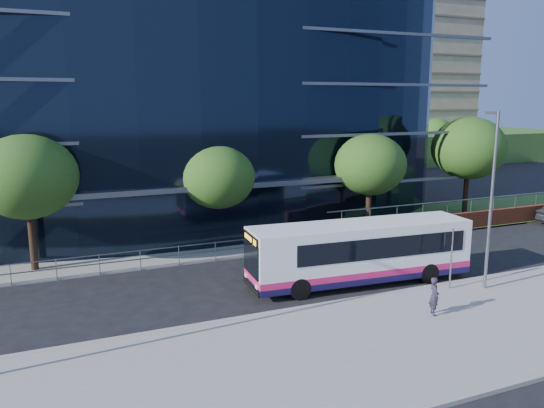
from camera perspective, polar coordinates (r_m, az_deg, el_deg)
name	(u,v)px	position (r m, az deg, el deg)	size (l,w,h in m)	color
ground	(346,293)	(24.53, 7.95, -9.51)	(200.00, 200.00, 0.00)	black
pavement_near	(416,336)	(20.72, 15.25, -13.59)	(80.00, 8.00, 0.15)	gray
kerb	(358,299)	(23.71, 9.21, -10.09)	(80.00, 0.25, 0.16)	gray
yellow_line_outer	(355,299)	(23.90, 8.95, -10.10)	(80.00, 0.08, 0.01)	gold
yellow_line_inner	(353,298)	(24.01, 8.76, -9.99)	(80.00, 0.08, 0.01)	gold
far_forecourt	(164,246)	(32.35, -11.57, -4.44)	(50.00, 8.00, 0.10)	gray
grass_verge	(532,207)	(47.99, 26.16, -0.29)	(36.00, 8.00, 0.12)	#2D511E
glass_office	(159,108)	(41.26, -12.03, 10.04)	(44.00, 23.10, 16.00)	black
retaining_wall	(535,213)	(42.54, 26.41, -0.89)	(34.00, 0.40, 2.11)	brown
guard_railings	(140,255)	(28.02, -14.00, -5.34)	(24.00, 0.05, 1.10)	slate
apartment_block	(337,84)	(88.56, 6.99, 12.65)	(60.00, 42.00, 30.00)	#2D511E
street_sign	(452,246)	(25.25, 18.79, -4.29)	(0.85, 0.09, 2.80)	slate
tree_far_a	(27,177)	(28.89, -24.86, 2.65)	(4.95, 4.95, 6.98)	black
tree_far_b	(218,177)	(30.79, -5.82, 2.86)	(4.29, 4.29, 6.05)	black
tree_far_c	(370,165)	(34.57, 10.50, 4.17)	(4.62, 4.62, 6.51)	black
tree_far_d	(469,148)	(40.87, 20.41, 5.63)	(5.28, 5.28, 7.44)	black
tree_dist_e	(348,132)	(69.75, 8.20, 7.65)	(4.62, 4.62, 6.51)	black
tree_dist_f	(437,131)	(80.72, 17.31, 7.49)	(4.29, 4.29, 6.05)	black
streetlight_east	(491,196)	(25.38, 22.52, 0.83)	(0.15, 0.77, 8.00)	slate
city_bus	(362,251)	(25.57, 9.65, -5.05)	(10.94, 3.23, 2.92)	white
pedestrian	(434,296)	(22.36, 17.05, -9.45)	(0.57, 0.37, 1.56)	#241E2E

